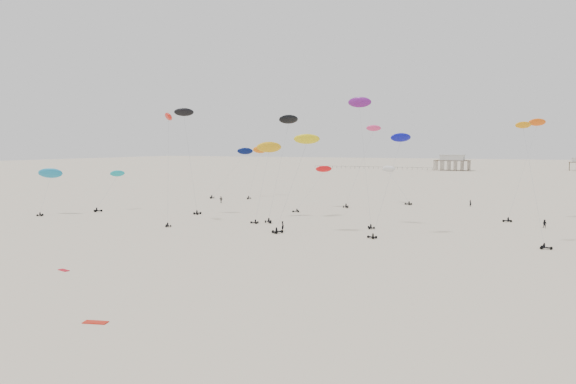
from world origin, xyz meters
The scene contains 25 objects.
ground_plane centered at (0.00, 200.00, 0.00)m, with size 900.00×900.00×0.00m, color beige.
pavilion_main centered at (-10.00, 350.00, 4.22)m, with size 21.00×13.00×9.80m.
pier_fence centered at (-62.00, 350.00, 0.77)m, with size 80.20×0.20×1.50m.
rig_0 centered at (1.17, 132.77, 13.74)m, with size 7.02×12.79×22.14m.
rig_1 centered at (-52.21, 96.85, 5.89)m, with size 3.07×9.83×10.36m.
rig_2 centered at (-8.11, 124.27, 8.18)m, with size 4.61×17.68×17.01m.
rig_4 centered at (-41.51, 141.15, 11.53)m, with size 8.95×13.70×17.35m.
rig_5 centered at (-31.68, 100.01, 18.90)m, with size 8.14×4.72×24.76m.
rig_6 centered at (-37.98, 147.19, 12.40)m, with size 6.81×15.79×19.20m.
rig_7 centered at (10.46, 100.25, 21.27)m, with size 8.29×9.24×25.95m.
rig_8 centered at (19.96, 90.47, 13.63)m, with size 5.54×11.73×18.96m.
rig_9 centered at (6.22, 143.03, 7.20)m, with size 10.11×7.03×11.38m.
rig_10 centered at (42.84, 88.99, 10.60)m, with size 6.58×9.19×20.22m.
rig_11 centered at (41.11, 124.12, 15.78)m, with size 8.09×14.70×23.30m.
rig_12 centered at (-11.78, 102.59, 14.20)m, with size 6.89×15.89×19.09m.
rig_13 centered at (-7.77, 103.15, 17.76)m, with size 4.93×16.50×24.03m.
rig_14 centered at (-59.70, 85.24, 8.69)m, with size 6.35×7.72×10.93m.
rig_15 centered at (3.43, 86.08, 13.46)m, with size 7.09×8.90×18.28m.
rig_16 centered at (-27.52, 87.59, 18.41)m, with size 9.63×12.57×23.91m.
spectator_0 centered at (0.52, 84.58, 0.00)m, with size 0.79×0.54×2.17m, color black.
spectator_1 centered at (44.69, 108.89, 0.00)m, with size 0.97×0.56×1.98m, color black.
spectator_2 centered at (-36.53, 122.48, 0.00)m, with size 1.29×0.70×2.19m, color black.
spectator_3 centered at (26.87, 142.00, 0.00)m, with size 0.74×0.51×2.03m, color black.
grounded_kite_a centered at (8.54, 28.71, 0.00)m, with size 2.20×0.90×0.08m, color red.
grounded_kite_b centered at (-10.63, 43.03, 0.00)m, with size 1.80×0.70×0.07m, color red.
Camera 1 is at (45.26, -8.68, 16.05)m, focal length 35.00 mm.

